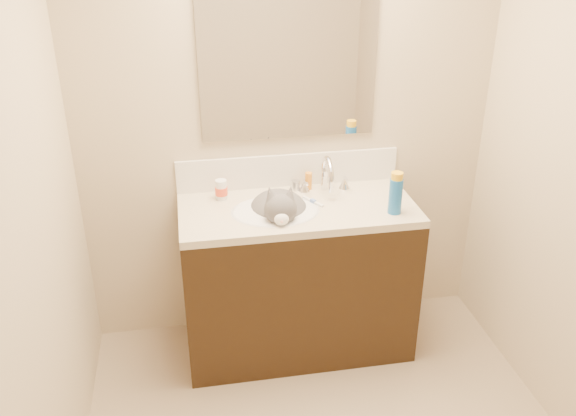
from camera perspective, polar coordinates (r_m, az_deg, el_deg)
name	(u,v)px	position (r m, az deg, el deg)	size (l,w,h in m)	color
room_shell	(358,162)	(1.97, 6.54, 4.32)	(2.24, 2.54, 2.52)	#BDAA8C
vanity_cabinet	(297,281)	(3.31, 0.88, -6.87)	(1.20, 0.55, 0.82)	black
counter_slab	(298,210)	(3.09, 0.93, -0.18)	(1.20, 0.55, 0.04)	beige
basin	(276,223)	(3.07, -1.17, -1.43)	(0.45, 0.36, 0.14)	white
faucet	(327,178)	(3.21, 3.63, 2.85)	(0.28, 0.20, 0.21)	silver
cat	(279,212)	(3.08, -0.81, -0.41)	(0.35, 0.44, 0.33)	#4C4A4C
backsplash	(289,170)	(3.28, 0.06, 3.55)	(1.20, 0.02, 0.18)	silver
mirror	(289,60)	(3.10, 0.07, 13.65)	(0.90, 0.02, 0.80)	white
pill_bottle	(221,190)	(3.16, -6.26, 1.71)	(0.06, 0.06, 0.11)	white
pill_label	(221,191)	(3.16, -6.26, 1.61)	(0.06, 0.06, 0.04)	#E54626
silver_jar	(295,185)	(3.26, 0.70, 2.14)	(0.05, 0.05, 0.05)	#B7B7BC
amber_bottle	(308,181)	(3.26, 1.93, 2.55)	(0.04, 0.04, 0.09)	orange
toothbrush	(313,202)	(3.13, 2.36, 0.60)	(0.02, 0.15, 0.01)	white
toothbrush_head	(313,201)	(3.12, 2.36, 0.65)	(0.02, 0.03, 0.02)	#6382D3
spray_can	(395,196)	(3.03, 10.02, 1.10)	(0.07, 0.07, 0.18)	#185CAE
spray_cap	(397,176)	(2.99, 10.18, 2.97)	(0.06, 0.06, 0.04)	gold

